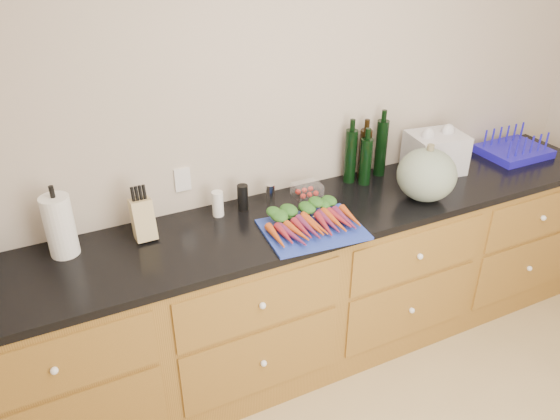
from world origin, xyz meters
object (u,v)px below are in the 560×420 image
paper_towel (60,226)px  dish_rack (514,149)px  carrots (309,221)px  tomato_box (307,190)px  knife_block (143,219)px  cutting_board (313,229)px  squash (427,175)px

paper_towel → dish_rack: bearing=-1.7°
paper_towel → dish_rack: 2.67m
carrots → paper_towel: bearing=165.4°
carrots → tomato_box: 0.33m
knife_block → dish_rack: knife_block is taller
tomato_box → dish_rack: dish_rack is taller
carrots → dish_rack: (1.57, 0.21, 0.00)m
knife_block → tomato_box: 0.89m
cutting_board → dish_rack: dish_rack is taller
squash → paper_towel: bearing=170.7°
cutting_board → paper_towel: 1.15m
paper_towel → tomato_box: bearing=0.5°
knife_block → tomato_box: bearing=1.9°
cutting_board → knife_block: (-0.74, 0.30, 0.09)m
dish_rack → cutting_board: bearing=-171.3°
squash → tomato_box: (-0.54, 0.30, -0.11)m
knife_block → tomato_box: (0.89, 0.03, -0.06)m
dish_rack → carrots: bearing=-172.5°
squash → knife_block: squash is taller
dish_rack → knife_block: bearing=178.5°
carrots → tomato_box: (0.15, 0.30, -0.00)m
squash → cutting_board: bearing=-177.8°
squash → paper_towel: (-1.79, 0.29, 0.00)m
squash → paper_towel: 1.81m
cutting_board → dish_rack: 1.59m
cutting_board → paper_towel: (-1.10, 0.32, 0.14)m
squash → dish_rack: 0.91m
cutting_board → knife_block: bearing=157.9°
tomato_box → squash: bearing=-29.2°
cutting_board → tomato_box: 0.36m
cutting_board → carrots: bearing=90.0°
cutting_board → squash: 0.71m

